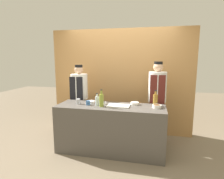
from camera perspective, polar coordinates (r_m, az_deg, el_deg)
name	(u,v)px	position (r m, az deg, el deg)	size (l,w,h in m)	color
ground_plane	(111,151)	(3.75, -0.46, -18.15)	(14.00, 14.00, 0.00)	#756651
cabinet_wall	(121,82)	(4.41, 2.68, 2.43)	(3.27, 0.18, 2.40)	#B7844C
counter	(110,129)	(3.57, -0.47, -11.85)	(1.99, 0.65, 0.88)	#514C47
sauce_bowl_purple	(91,102)	(3.66, -6.46, -3.73)	(0.16, 0.16, 0.04)	white
sauce_bowl_brown	(157,106)	(3.37, 13.52, -4.97)	(0.16, 0.16, 0.05)	white
sauce_bowl_white	(103,103)	(3.55, -2.74, -4.11)	(0.12, 0.12, 0.04)	white
sauce_bowl_green	(135,103)	(3.53, 6.94, -4.18)	(0.16, 0.16, 0.05)	white
cutting_board	(118,106)	(3.40, 1.99, -4.96)	(0.40, 0.25, 0.02)	white
bottle_oil	(101,100)	(3.35, -3.23, -3.19)	(0.08, 0.08, 0.31)	olive
bottle_clear	(97,101)	(3.45, -4.55, -3.41)	(0.07, 0.07, 0.23)	silver
bottle_vinegar	(155,100)	(3.49, 13.08, -3.08)	(0.08, 0.08, 0.29)	olive
cup_blue	(88,103)	(3.51, -7.31, -4.05)	(0.08, 0.08, 0.08)	#386093
cup_steel	(78,101)	(3.61, -10.27, -3.58)	(0.08, 0.08, 0.10)	#B7B7BC
chef_left	(80,98)	(4.21, -9.85, -2.70)	(0.36, 0.36, 1.60)	#28282D
chef_right	(157,100)	(3.89, 13.53, -3.12)	(0.36, 0.36, 1.68)	#28282D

